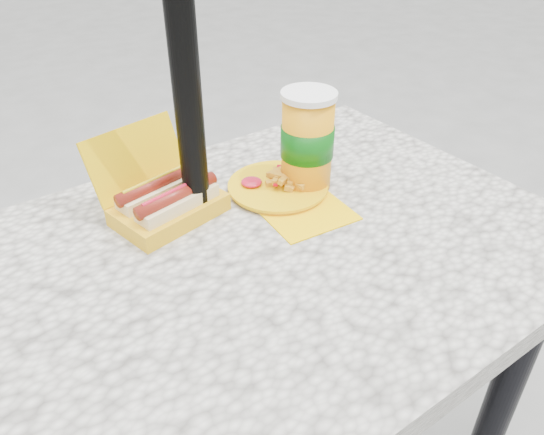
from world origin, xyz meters
TOP-DOWN VIEW (x-y plane):
  - picnic_table at (0.00, 0.00)m, footprint 1.20×0.80m
  - umbrella_pole at (0.00, 0.16)m, footprint 0.05×0.05m
  - hotdog_box at (-0.05, 0.19)m, footprint 0.23×0.22m
  - fries_plate at (0.18, 0.13)m, footprint 0.21×0.29m
  - soda_cup at (0.24, 0.12)m, footprint 0.11×0.11m

SIDE VIEW (x-z plane):
  - picnic_table at x=0.00m, z-range 0.27..1.02m
  - fries_plate at x=0.18m, z-range 0.74..0.78m
  - hotdog_box at x=-0.05m, z-range 0.71..0.86m
  - soda_cup at x=0.24m, z-range 0.75..0.96m
  - umbrella_pole at x=0.00m, z-range 0.00..2.20m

